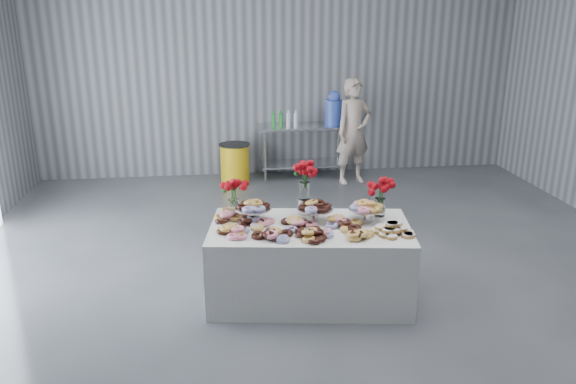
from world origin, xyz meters
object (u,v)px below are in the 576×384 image
Objects in this scene: trash_barrel at (235,163)px; water_jug at (334,109)px; display_table at (310,262)px; person at (354,131)px; prep_table at (303,142)px.

water_jug is at bearing 3.93° from trash_barrel.
person is (1.32, 3.74, 0.47)m from display_table.
trash_barrel is at bearing -174.35° from prep_table.
display_table is 3.99m from person.
water_jug is at bearing 110.30° from person.
water_jug reaches higher than display_table.
person is 2.63× the size of trash_barrel.
water_jug reaches higher than trash_barrel.
display_table reaches higher than trash_barrel.
prep_table is (0.55, 4.06, 0.24)m from display_table.
prep_table is 2.33× the size of trash_barrel.
display_table is 4.27m from water_jug.
person is at bearing -6.46° from trash_barrel.
prep_table is at bearing 82.28° from display_table.
display_table is at bearing -104.50° from water_jug.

